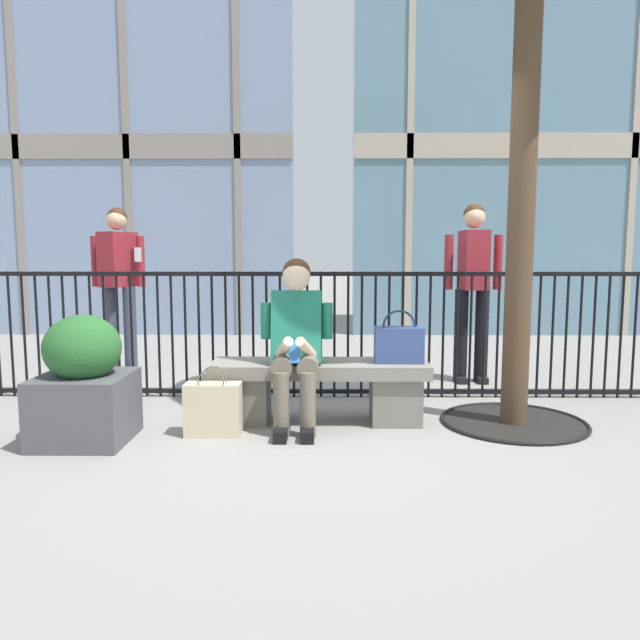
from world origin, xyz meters
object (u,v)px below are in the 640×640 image
(stone_bench, at_px, (320,386))
(handbag_on_bench, at_px, (399,344))
(shopping_bag, at_px, (213,409))
(planter, at_px, (84,383))
(seated_person_with_phone, at_px, (296,338))
(bystander_at_railing, at_px, (473,279))
(bystander_further_back, at_px, (119,277))

(stone_bench, distance_m, handbag_on_bench, 0.66)
(shopping_bag, xyz_separation_m, planter, (-0.83, -0.14, 0.21))
(stone_bench, xyz_separation_m, seated_person_with_phone, (-0.17, -0.13, 0.38))
(stone_bench, xyz_separation_m, planter, (-1.56, -0.49, 0.12))
(bystander_at_railing, bearing_deg, seated_person_with_phone, -136.85)
(handbag_on_bench, xyz_separation_m, planter, (-2.14, -0.48, -0.20))
(handbag_on_bench, xyz_separation_m, bystander_at_railing, (0.87, 1.40, 0.41))
(handbag_on_bench, bearing_deg, planter, -167.45)
(stone_bench, height_order, seated_person_with_phone, seated_person_with_phone)
(bystander_further_back, xyz_separation_m, planter, (0.55, -2.30, -0.61))
(seated_person_with_phone, height_order, bystander_at_railing, bystander_at_railing)
(bystander_at_railing, xyz_separation_m, planter, (-3.00, -1.87, -0.61))
(stone_bench, height_order, planter, planter)
(stone_bench, height_order, handbag_on_bench, handbag_on_bench)
(stone_bench, bearing_deg, planter, -162.68)
(shopping_bag, bearing_deg, seated_person_with_phone, 21.17)
(stone_bench, distance_m, seated_person_with_phone, 0.43)
(seated_person_with_phone, xyz_separation_m, bystander_at_railing, (1.62, 1.52, 0.35))
(bystander_further_back, bearing_deg, stone_bench, -40.70)
(stone_bench, relative_size, shopping_bag, 3.37)
(handbag_on_bench, relative_size, shopping_bag, 0.82)
(stone_bench, distance_m, bystander_at_railing, 2.13)
(handbag_on_bench, bearing_deg, stone_bench, 179.01)
(bystander_further_back, distance_m, planter, 2.44)
(bystander_at_railing, bearing_deg, handbag_on_bench, -121.89)
(shopping_bag, height_order, bystander_further_back, bystander_further_back)
(seated_person_with_phone, bearing_deg, stone_bench, 37.44)
(handbag_on_bench, bearing_deg, seated_person_with_phone, -170.99)
(seated_person_with_phone, relative_size, shopping_bag, 2.55)
(handbag_on_bench, height_order, bystander_further_back, bystander_further_back)
(seated_person_with_phone, bearing_deg, bystander_at_railing, 43.15)
(shopping_bag, bearing_deg, handbag_on_bench, 14.40)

